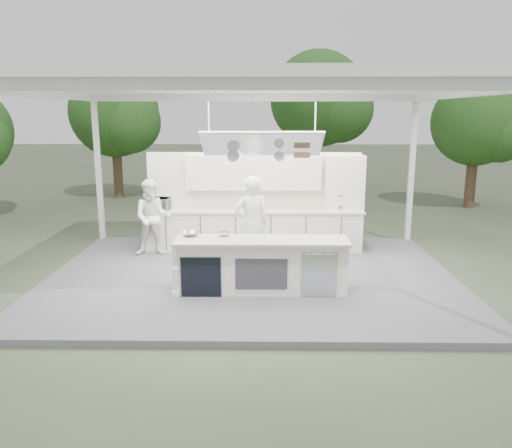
{
  "coord_description": "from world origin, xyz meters",
  "views": [
    {
      "loc": [
        0.23,
        -9.49,
        3.26
      ],
      "look_at": [
        0.08,
        0.4,
        1.06
      ],
      "focal_mm": 35.0,
      "sensor_mm": 36.0,
      "label": 1
    }
  ],
  "objects_px": {
    "demo_island": "(260,265)",
    "sous_chef": "(153,218)",
    "back_counter": "(253,229)",
    "head_chef": "(251,224)"
  },
  "relations": [
    {
      "from": "sous_chef",
      "to": "demo_island",
      "type": "bearing_deg",
      "value": -50.47
    },
    {
      "from": "demo_island",
      "to": "back_counter",
      "type": "height_order",
      "value": "same"
    },
    {
      "from": "back_counter",
      "to": "sous_chef",
      "type": "relative_size",
      "value": 2.97
    },
    {
      "from": "back_counter",
      "to": "head_chef",
      "type": "bearing_deg",
      "value": -90.3
    },
    {
      "from": "head_chef",
      "to": "sous_chef",
      "type": "bearing_deg",
      "value": -47.53
    },
    {
      "from": "demo_island",
      "to": "sous_chef",
      "type": "relative_size",
      "value": 1.81
    },
    {
      "from": "demo_island",
      "to": "sous_chef",
      "type": "xyz_separation_m",
      "value": [
        -2.43,
        2.31,
        0.38
      ]
    },
    {
      "from": "demo_island",
      "to": "sous_chef",
      "type": "height_order",
      "value": "sous_chef"
    },
    {
      "from": "demo_island",
      "to": "head_chef",
      "type": "height_order",
      "value": "head_chef"
    },
    {
      "from": "back_counter",
      "to": "head_chef",
      "type": "height_order",
      "value": "head_chef"
    }
  ]
}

